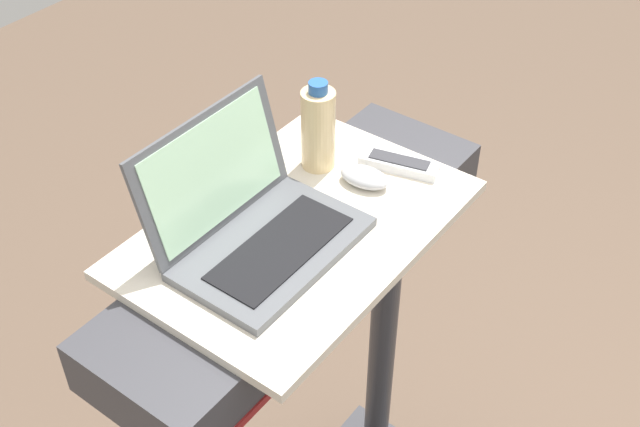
{
  "coord_description": "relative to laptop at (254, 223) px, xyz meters",
  "views": [
    {
      "loc": [
        -0.88,
        -0.01,
        2.19
      ],
      "look_at": [
        0.0,
        0.65,
        1.26
      ],
      "focal_mm": 45.56,
      "sensor_mm": 36.0,
      "label": 1
    }
  ],
  "objects": [
    {
      "name": "tv_remote",
      "position": [
        0.34,
        -0.09,
        -0.04
      ],
      "size": [
        0.08,
        0.17,
        0.02
      ],
      "color": "silver",
      "rests_on": "desk_board"
    },
    {
      "name": "water_bottle",
      "position": [
        0.25,
        0.05,
        0.04
      ],
      "size": [
        0.07,
        0.07,
        0.19
      ],
      "color": "beige",
      "rests_on": "desk_board"
    },
    {
      "name": "desk_board",
      "position": [
        0.09,
        -0.03,
        -0.06
      ],
      "size": [
        0.64,
        0.44,
        0.02
      ],
      "primitive_type": "cube",
      "color": "beige",
      "rests_on": "treadmill_base"
    },
    {
      "name": "computer_mouse",
      "position": [
        0.26,
        -0.06,
        -0.03
      ],
      "size": [
        0.07,
        0.11,
        0.03
      ],
      "primitive_type": "ellipsoid",
      "rotation": [
        0.0,
        0.0,
        0.12
      ],
      "color": "#B2B2B7",
      "rests_on": "desk_board"
    },
    {
      "name": "laptop",
      "position": [
        0.0,
        0.0,
        0.0
      ],
      "size": [
        0.34,
        0.27,
        0.22
      ],
      "rotation": [
        0.0,
        0.0,
        0.05
      ],
      "color": "#515459",
      "rests_on": "desk_board"
    }
  ]
}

